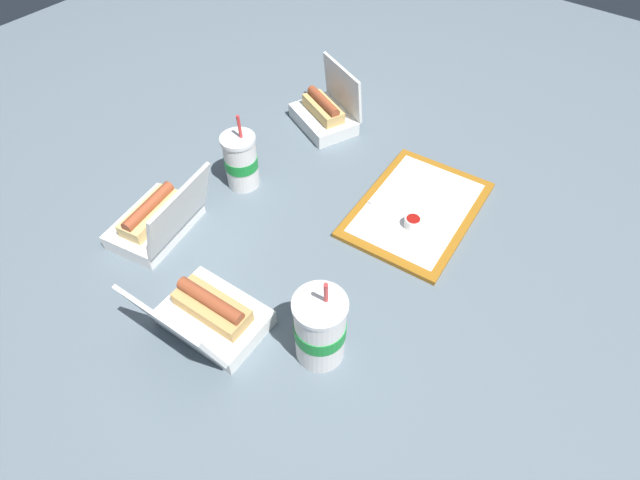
# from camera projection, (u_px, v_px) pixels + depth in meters

# --- Properties ---
(ground_plane) EXTENTS (3.20, 3.20, 0.00)m
(ground_plane) POSITION_uv_depth(u_px,v_px,m) (326.00, 240.00, 1.16)
(ground_plane) COLOR slate
(food_tray) EXTENTS (0.39, 0.29, 0.01)m
(food_tray) POSITION_uv_depth(u_px,v_px,m) (417.00, 209.00, 1.22)
(food_tray) COLOR #A56619
(food_tray) RESTS_ON ground_plane
(ketchup_cup) EXTENTS (0.04, 0.04, 0.02)m
(ketchup_cup) POSITION_uv_depth(u_px,v_px,m) (413.00, 222.00, 1.16)
(ketchup_cup) COLOR white
(ketchup_cup) RESTS_ON food_tray
(napkin_stack) EXTENTS (0.10, 0.10, 0.00)m
(napkin_stack) POSITION_uv_depth(u_px,v_px,m) (437.00, 212.00, 1.20)
(napkin_stack) COLOR white
(napkin_stack) RESTS_ON food_tray
(plastic_fork) EXTENTS (0.11, 0.03, 0.00)m
(plastic_fork) POSITION_uv_depth(u_px,v_px,m) (385.00, 193.00, 1.24)
(plastic_fork) COLOR white
(plastic_fork) RESTS_ON food_tray
(clamshell_hotdog_front) EXTENTS (0.23, 0.22, 0.17)m
(clamshell_hotdog_front) POSITION_uv_depth(u_px,v_px,m) (157.00, 220.00, 1.14)
(clamshell_hotdog_front) COLOR white
(clamshell_hotdog_front) RESTS_ON ground_plane
(clamshell_hotdog_back) EXTENTS (0.20, 0.21, 0.18)m
(clamshell_hotdog_back) POSITION_uv_depth(u_px,v_px,m) (209.00, 316.00, 0.97)
(clamshell_hotdog_back) COLOR white
(clamshell_hotdog_back) RESTS_ON ground_plane
(clamshell_hotdog_center) EXTENTS (0.20, 0.22, 0.17)m
(clamshell_hotdog_center) POSITION_uv_depth(u_px,v_px,m) (326.00, 112.00, 1.42)
(clamshell_hotdog_center) COLOR white
(clamshell_hotdog_center) RESTS_ON ground_plane
(soda_cup_front) EXTENTS (0.09, 0.09, 0.20)m
(soda_cup_front) POSITION_uv_depth(u_px,v_px,m) (241.00, 161.00, 1.23)
(soda_cup_front) COLOR white
(soda_cup_front) RESTS_ON ground_plane
(soda_cup_right) EXTENTS (0.10, 0.10, 0.23)m
(soda_cup_right) POSITION_uv_depth(u_px,v_px,m) (320.00, 329.00, 0.91)
(soda_cup_right) COLOR white
(soda_cup_right) RESTS_ON ground_plane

